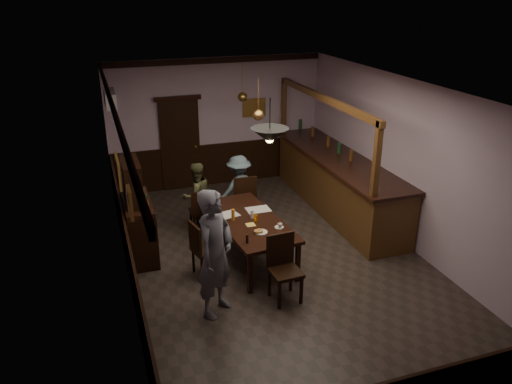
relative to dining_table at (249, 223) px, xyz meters
name	(u,v)px	position (x,y,z in m)	size (l,w,h in m)	color
room	(279,182)	(0.41, -0.32, 0.81)	(5.01, 8.01, 3.01)	#2D2621
dining_table	(249,223)	(0.00, 0.00, 0.00)	(1.20, 2.28, 0.75)	black
chair_far_left	(201,209)	(-0.57, 1.23, -0.20)	(0.39, 0.39, 0.89)	black
chair_far_right	(244,198)	(0.32, 1.30, -0.11)	(0.48, 0.48, 1.05)	black
chair_near	(283,264)	(0.13, -1.31, -0.12)	(0.48, 0.48, 1.04)	black
chair_side	(202,247)	(-0.90, -0.30, -0.17)	(0.49, 0.49, 0.95)	black
person_standing	(215,253)	(-0.93, -1.34, 0.28)	(0.71, 0.46, 1.93)	slate
person_seated_left	(196,196)	(-0.59, 1.50, -0.02)	(0.65, 0.51, 1.33)	brown
person_seated_right	(239,188)	(0.30, 1.59, -0.01)	(0.88, 0.50, 1.36)	slate
newspaper_left	(226,215)	(-0.32, 0.27, 0.07)	(0.42, 0.30, 0.01)	silver
newspaper_right	(258,210)	(0.28, 0.32, 0.07)	(0.42, 0.30, 0.01)	silver
napkin	(250,225)	(-0.04, -0.22, 0.07)	(0.15, 0.15, 0.00)	#E6CB54
saucer	(279,227)	(0.38, -0.47, 0.07)	(0.15, 0.15, 0.01)	white
coffee_cup	(280,226)	(0.38, -0.50, 0.11)	(0.08, 0.08, 0.07)	white
pastry_plate	(261,232)	(0.03, -0.54, 0.07)	(0.22, 0.22, 0.01)	white
pastry_ring_a	(258,231)	(-0.03, -0.55, 0.10)	(0.13, 0.13, 0.04)	#C68C47
pastry_ring_b	(259,231)	(0.01, -0.54, 0.10)	(0.13, 0.13, 0.04)	#C68C47
soda_can	(256,218)	(0.09, -0.12, 0.12)	(0.07, 0.07, 0.12)	orange
beer_glass	(233,215)	(-0.26, 0.05, 0.16)	(0.06, 0.06, 0.20)	#BF721E
water_glass	(252,214)	(0.07, 0.02, 0.14)	(0.06, 0.06, 0.15)	silver
pepper_mill	(247,239)	(-0.28, -0.80, 0.13)	(0.04, 0.04, 0.14)	black
sideboard	(138,218)	(-1.80, 0.74, 0.02)	(0.48, 1.34, 1.77)	black
bar_counter	(337,182)	(2.41, 1.37, -0.06)	(1.03, 4.44, 2.49)	#492A13
door_back	(180,146)	(-0.49, 3.63, 0.36)	(0.90, 0.06, 2.10)	black
ac_unit	(110,99)	(-1.97, 2.58, 1.76)	(0.20, 0.85, 0.30)	white
picture_left_small	(130,203)	(-2.05, -1.92, 1.46)	(0.04, 0.28, 0.36)	olive
picture_left_large	(118,171)	(-2.05, 0.48, 1.01)	(0.04, 0.62, 0.48)	olive
picture_back	(254,108)	(1.31, 3.64, 1.11)	(0.55, 0.04, 0.42)	olive
pendant_iron	(270,136)	(0.07, -0.80, 1.76)	(0.56, 0.56, 0.66)	black
pendant_brass_mid	(258,115)	(0.51, 1.00, 1.61)	(0.20, 0.20, 0.81)	#BF8C3F
pendant_brass_far	(242,97)	(0.71, 2.61, 1.61)	(0.20, 0.20, 0.81)	#BF8C3F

